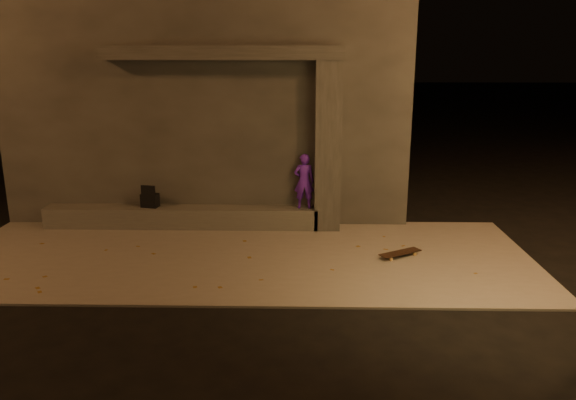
{
  "coord_description": "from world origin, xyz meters",
  "views": [
    {
      "loc": [
        1.11,
        -8.07,
        3.86
      ],
      "look_at": [
        0.89,
        2.0,
        1.14
      ],
      "focal_mm": 35.0,
      "sensor_mm": 36.0,
      "label": 1
    }
  ],
  "objects_px": {
    "skateboarder": "(304,181)",
    "skateboard": "(400,253)",
    "backpack": "(150,199)",
    "column": "(328,147)"
  },
  "relations": [
    {
      "from": "column",
      "to": "skateboard",
      "type": "bearing_deg",
      "value": -53.44
    },
    {
      "from": "backpack",
      "to": "skateboard",
      "type": "bearing_deg",
      "value": -7.08
    },
    {
      "from": "skateboard",
      "to": "skateboarder",
      "type": "bearing_deg",
      "value": 105.06
    },
    {
      "from": "backpack",
      "to": "skateboard",
      "type": "distance_m",
      "value": 5.53
    },
    {
      "from": "skateboarder",
      "to": "backpack",
      "type": "bearing_deg",
      "value": -2.2
    },
    {
      "from": "column",
      "to": "skateboard",
      "type": "xyz_separation_m",
      "value": [
        1.32,
        -1.78,
        -1.72
      ]
    },
    {
      "from": "skateboarder",
      "to": "skateboard",
      "type": "bearing_deg",
      "value": 133.43
    },
    {
      "from": "column",
      "to": "skateboard",
      "type": "height_order",
      "value": "column"
    },
    {
      "from": "skateboarder",
      "to": "skateboard",
      "type": "distance_m",
      "value": 2.73
    },
    {
      "from": "column",
      "to": "skateboarder",
      "type": "bearing_deg",
      "value": 180.0
    }
  ]
}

